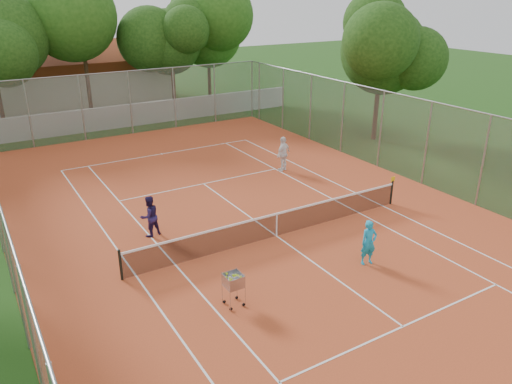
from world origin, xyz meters
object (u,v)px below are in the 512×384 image
tennis_net (277,224)px  player_near (369,243)px  player_far_right (283,154)px  ball_hopper (234,289)px  clubhouse (59,76)px  player_far_left (149,216)px

tennis_net → player_near: 3.64m
player_far_right → tennis_net: bearing=31.6°
ball_hopper → player_near: bearing=21.2°
tennis_net → clubhouse: size_ratio=0.72×
tennis_net → player_far_left: bearing=148.2°
clubhouse → tennis_net: bearing=-86.1°
player_near → clubhouse: bearing=107.4°
player_far_left → ball_hopper: (0.53, -5.59, -0.23)m
player_far_left → player_far_right: (8.40, 3.52, 0.10)m
player_far_left → player_near: bearing=120.4°
tennis_net → ball_hopper: (-3.52, -3.08, 0.07)m
ball_hopper → player_far_right: bearing=72.7°
player_near → player_far_left: player_far_left is taller
player_far_left → player_far_right: 9.11m
clubhouse → player_near: 32.51m
player_far_left → ball_hopper: size_ratio=1.41×
player_far_left → ball_hopper: 5.62m
ball_hopper → clubhouse: bearing=110.8°
player_far_right → player_far_left: bearing=0.2°
tennis_net → ball_hopper: bearing=-138.9°
clubhouse → player_near: (3.54, -32.28, -1.39)m
player_near → tennis_net: bearing=126.2°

